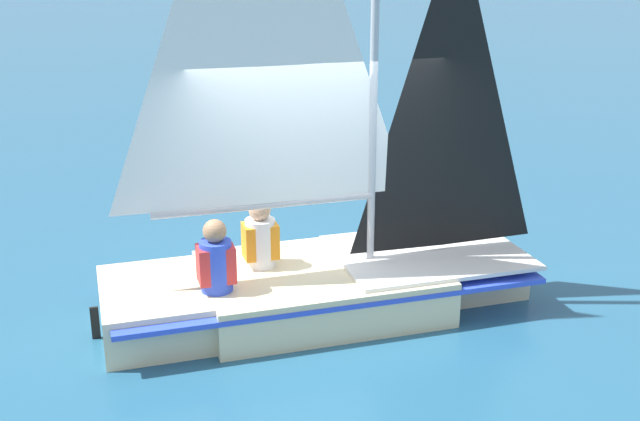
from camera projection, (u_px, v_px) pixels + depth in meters
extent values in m
plane|color=#235675|center=(320.00, 308.00, 8.21)|extent=(260.00, 260.00, 0.00)
cube|color=beige|center=(320.00, 288.00, 8.13)|extent=(1.62, 2.36, 0.46)
cube|color=beige|center=(469.00, 269.00, 8.59)|extent=(0.89, 0.99, 0.46)
cube|color=beige|center=(154.00, 309.00, 7.68)|extent=(1.37, 0.99, 0.46)
cube|color=blue|center=(320.00, 274.00, 8.08)|extent=(1.66, 4.20, 0.05)
cube|color=silver|center=(427.00, 252.00, 8.37)|extent=(1.49, 1.93, 0.04)
cylinder|color=#B7B7BC|center=(375.00, 20.00, 7.41)|extent=(0.08, 0.08, 4.83)
cylinder|color=#B7B7BC|center=(265.00, 205.00, 7.67)|extent=(0.09, 2.17, 0.07)
pyramid|color=black|center=(450.00, 88.00, 7.85)|extent=(0.06, 1.44, 3.27)
cube|color=black|center=(95.00, 323.00, 7.55)|extent=(0.03, 0.08, 0.32)
cube|color=black|center=(262.00, 286.00, 8.16)|extent=(0.24, 0.28, 0.45)
cylinder|color=white|center=(260.00, 243.00, 8.01)|extent=(0.30, 0.30, 0.50)
cube|color=orange|center=(260.00, 241.00, 8.00)|extent=(0.26, 0.34, 0.35)
sphere|color=tan|center=(260.00, 210.00, 7.90)|extent=(0.22, 0.22, 0.22)
cube|color=black|center=(218.00, 312.00, 7.60)|extent=(0.24, 0.28, 0.45)
cylinder|color=blue|center=(216.00, 266.00, 7.45)|extent=(0.30, 0.30, 0.50)
cube|color=red|center=(216.00, 264.00, 7.44)|extent=(0.26, 0.34, 0.35)
sphere|color=#A87A56|center=(215.00, 231.00, 7.33)|extent=(0.22, 0.22, 0.22)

